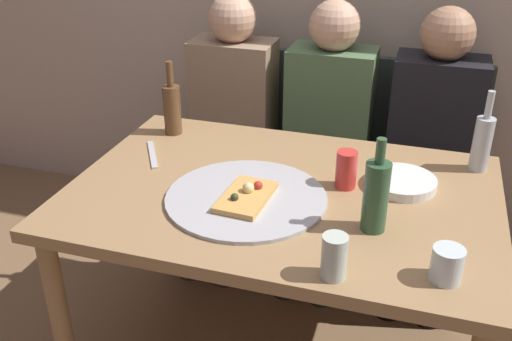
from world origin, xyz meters
TOP-DOWN VIEW (x-y plane):
  - dining_table at (0.00, 0.00)m, footprint 1.33×0.90m
  - pizza_tray at (-0.09, -0.09)m, footprint 0.49×0.49m
  - pizza_slice_last at (-0.08, -0.11)m, footprint 0.14×0.23m
  - wine_bottle at (-0.51, 0.31)m, footprint 0.07×0.07m
  - beer_bottle at (0.59, 0.33)m, footprint 0.06×0.06m
  - water_bottle at (0.30, -0.14)m, footprint 0.07×0.07m
  - tumbler_near at (0.49, -0.32)m, footprint 0.08×0.08m
  - tumbler_far at (0.23, -0.39)m, footprint 0.06×0.06m
  - soda_can at (0.18, 0.08)m, footprint 0.07×0.07m
  - plate_stack at (0.35, 0.13)m, footprint 0.22×0.22m
  - table_knife at (-0.50, 0.10)m, footprint 0.13×0.20m
  - chair_left at (-0.44, 0.85)m, footprint 0.44×0.44m
  - chair_middle at (0.00, 0.85)m, footprint 0.44×0.44m
  - chair_right at (0.44, 0.85)m, footprint 0.44×0.44m
  - guest_in_sweater at (-0.44, 0.70)m, footprint 0.36×0.56m
  - guest_in_beanie at (0.00, 0.70)m, footprint 0.36×0.56m
  - guest_by_wall at (0.44, 0.70)m, footprint 0.36×0.56m

SIDE VIEW (x-z plane):
  - chair_left at x=-0.44m, z-range 0.06..0.96m
  - chair_middle at x=0.00m, z-range 0.06..0.96m
  - chair_right at x=0.44m, z-range 0.06..0.96m
  - guest_in_sweater at x=-0.44m, z-range 0.06..1.23m
  - guest_in_beanie at x=0.00m, z-range 0.06..1.23m
  - guest_by_wall at x=0.44m, z-range 0.06..1.23m
  - dining_table at x=0.00m, z-range 0.28..1.01m
  - table_knife at x=-0.50m, z-range 0.73..0.74m
  - pizza_tray at x=-0.09m, z-range 0.73..0.74m
  - plate_stack at x=0.35m, z-range 0.73..0.76m
  - pizza_slice_last at x=-0.08m, z-range 0.73..0.78m
  - tumbler_near at x=0.49m, z-range 0.73..0.82m
  - tumbler_far at x=0.23m, z-range 0.73..0.85m
  - soda_can at x=0.18m, z-range 0.73..0.85m
  - beer_bottle at x=0.59m, z-range 0.69..0.97m
  - wine_bottle at x=-0.51m, z-range 0.69..0.97m
  - water_bottle at x=0.30m, z-range 0.70..0.98m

